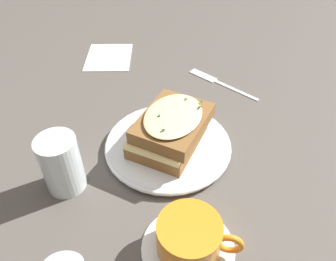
# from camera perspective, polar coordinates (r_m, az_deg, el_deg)

# --- Properties ---
(ground_plane) EXTENTS (2.40, 2.40, 0.00)m
(ground_plane) POSITION_cam_1_polar(r_m,az_deg,el_deg) (0.64, 1.32, -2.28)
(ground_plane) COLOR #514C47
(dinner_plate) EXTENTS (0.24, 0.24, 0.02)m
(dinner_plate) POSITION_cam_1_polar(r_m,az_deg,el_deg) (0.62, 0.00, -2.55)
(dinner_plate) COLOR white
(dinner_plate) RESTS_ON ground_plane
(sandwich) EXTENTS (0.15, 0.12, 0.07)m
(sandwich) POSITION_cam_1_polar(r_m,az_deg,el_deg) (0.60, 0.26, 0.34)
(sandwich) COLOR brown
(sandwich) RESTS_ON dinner_plate
(teacup_with_saucer) EXTENTS (0.14, 0.14, 0.06)m
(teacup_with_saucer) POSITION_cam_1_polar(r_m,az_deg,el_deg) (0.48, 3.79, -18.36)
(teacup_with_saucer) COLOR white
(teacup_with_saucer) RESTS_ON ground_plane
(water_glass) EXTENTS (0.07, 0.07, 0.10)m
(water_glass) POSITION_cam_1_polar(r_m,az_deg,el_deg) (0.56, -18.07, -5.56)
(water_glass) COLOR silver
(water_glass) RESTS_ON ground_plane
(fork) EXTENTS (0.08, 0.19, 0.00)m
(fork) POSITION_cam_1_polar(r_m,az_deg,el_deg) (0.82, 8.20, 8.62)
(fork) COLOR silver
(fork) RESTS_ON ground_plane
(napkin) EXTENTS (0.18, 0.16, 0.00)m
(napkin) POSITION_cam_1_polar(r_m,az_deg,el_deg) (0.92, -10.27, 12.51)
(napkin) COLOR white
(napkin) RESTS_ON ground_plane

